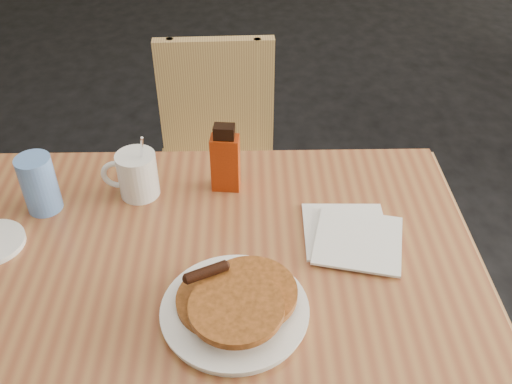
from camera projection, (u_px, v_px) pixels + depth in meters
main_table at (203, 271)px, 1.19m from camera, size 1.20×0.83×0.75m
chair_main_far at (216, 147)px, 1.91m from camera, size 0.40×0.41×0.85m
pancake_plate at (235, 306)px, 1.04m from camera, size 0.27×0.27×0.08m
coffee_mug at (136, 174)px, 1.29m from camera, size 0.13×0.09×0.17m
syrup_bottle at (225, 160)px, 1.30m from camera, size 0.07×0.05×0.17m
napkin_stack at (352, 236)px, 1.21m from camera, size 0.22×0.23×0.01m
blue_tumbler at (39, 184)px, 1.25m from camera, size 0.10×0.10×0.14m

